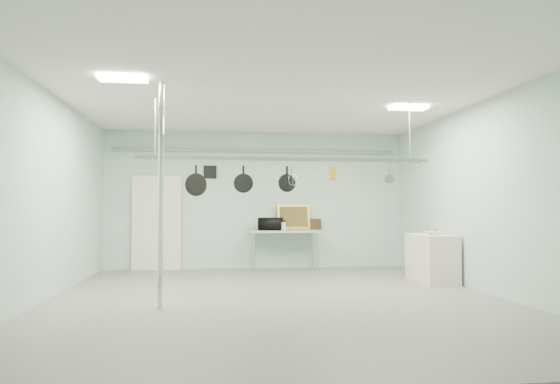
{
  "coord_description": "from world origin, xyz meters",
  "views": [
    {
      "loc": [
        -0.89,
        -7.73,
        1.38
      ],
      "look_at": [
        0.18,
        1.0,
        1.69
      ],
      "focal_mm": 32.0,
      "sensor_mm": 36.0,
      "label": 1
    }
  ],
  "objects": [
    {
      "name": "fruit_bowl",
      "position": [
        3.12,
        1.26,
        0.94
      ],
      "size": [
        0.4,
        0.4,
        0.08
      ],
      "primitive_type": "imported",
      "rotation": [
        0.0,
        0.0,
        -0.28
      ],
      "color": "white",
      "rests_on": "side_cabinet"
    },
    {
      "name": "microwave",
      "position": [
        0.28,
        3.54,
        1.05
      ],
      "size": [
        0.6,
        0.5,
        0.29
      ],
      "primitive_type": "imported",
      "rotation": [
        0.0,
        0.0,
        2.82
      ],
      "color": "black",
      "rests_on": "prep_table"
    },
    {
      "name": "painting_large",
      "position": [
        0.86,
        3.9,
        1.2
      ],
      "size": [
        0.79,
        0.19,
        0.58
      ],
      "primitive_type": "cube",
      "rotation": [
        -0.14,
        0.0,
        0.08
      ],
      "color": "gold",
      "rests_on": "prep_table"
    },
    {
      "name": "light_panel_left",
      "position": [
        -2.2,
        -0.8,
        3.16
      ],
      "size": [
        0.65,
        0.3,
        0.05
      ],
      "primitive_type": "cube",
      "color": "white",
      "rests_on": "ceiling"
    },
    {
      "name": "side_cabinet",
      "position": [
        3.15,
        1.4,
        0.45
      ],
      "size": [
        0.6,
        1.2,
        0.9
      ],
      "primitive_type": "cube",
      "color": "silver",
      "rests_on": "floor"
    },
    {
      "name": "whisk",
      "position": [
        0.29,
        0.3,
        1.91
      ],
      "size": [
        0.24,
        0.24,
        0.35
      ],
      "primitive_type": null,
      "rotation": [
        0.0,
        0.0,
        -0.28
      ],
      "color": "#BBBCC0",
      "rests_on": "pot_rack"
    },
    {
      "name": "wall_vent",
      "position": [
        -1.1,
        3.97,
        2.25
      ],
      "size": [
        0.3,
        0.04,
        0.3
      ],
      "primitive_type": "cube",
      "color": "black",
      "rests_on": "back_wall"
    },
    {
      "name": "pot_rack",
      "position": [
        0.2,
        0.3,
        2.23
      ],
      "size": [
        4.8,
        0.06,
        1.0
      ],
      "color": "#B7B7BC",
      "rests_on": "ceiling"
    },
    {
      "name": "chrome_pole",
      "position": [
        -1.7,
        -0.6,
        1.6
      ],
      "size": [
        0.08,
        0.08,
        3.2
      ],
      "primitive_type": "cylinder",
      "color": "silver",
      "rests_on": "floor"
    },
    {
      "name": "grater",
      "position": [
        0.97,
        0.3,
        1.96
      ],
      "size": [
        0.1,
        0.05,
        0.24
      ],
      "primitive_type": null,
      "rotation": [
        0.0,
        0.0,
        -0.38
      ],
      "color": "gold",
      "rests_on": "pot_rack"
    },
    {
      "name": "light_panel_right",
      "position": [
        2.4,
        0.6,
        3.16
      ],
      "size": [
        0.65,
        0.3,
        0.05
      ],
      "primitive_type": "cube",
      "color": "white",
      "rests_on": "ceiling"
    },
    {
      "name": "coffee_canister",
      "position": [
        0.55,
        3.48,
        1.0
      ],
      "size": [
        0.16,
        0.16,
        0.19
      ],
      "primitive_type": "cylinder",
      "rotation": [
        0.0,
        0.0,
        -0.27
      ],
      "color": "white",
      "rests_on": "prep_table"
    },
    {
      "name": "conduit_pipe",
      "position": [
        0.0,
        3.9,
        2.75
      ],
      "size": [
        6.6,
        0.07,
        0.07
      ],
      "primitive_type": "cylinder",
      "rotation": [
        0.0,
        1.57,
        0.0
      ],
      "color": "gray",
      "rests_on": "back_wall"
    },
    {
      "name": "fruit_cluster",
      "position": [
        3.12,
        1.26,
        0.98
      ],
      "size": [
        0.24,
        0.24,
        0.09
      ],
      "primitive_type": null,
      "color": "#9D2C0E",
      "rests_on": "fruit_bowl"
    },
    {
      "name": "door",
      "position": [
        -2.3,
        3.94,
        1.05
      ],
      "size": [
        1.1,
        0.1,
        2.2
      ],
      "primitive_type": "cube",
      "color": "silver",
      "rests_on": "floor"
    },
    {
      "name": "painting_small",
      "position": [
        1.37,
        3.9,
        1.03
      ],
      "size": [
        0.3,
        0.1,
        0.25
      ],
      "primitive_type": "cube",
      "rotation": [
        -0.17,
        0.0,
        -0.06
      ],
      "color": "#321F11",
      "rests_on": "prep_table"
    },
    {
      "name": "skillet_right",
      "position": [
        0.21,
        0.3,
        1.89
      ],
      "size": [
        0.3,
        0.12,
        0.4
      ],
      "primitive_type": null,
      "rotation": [
        0.0,
        0.0,
        0.2
      ],
      "color": "black",
      "rests_on": "pot_rack"
    },
    {
      "name": "prep_table",
      "position": [
        0.6,
        3.6,
        0.83
      ],
      "size": [
        1.6,
        0.7,
        0.91
      ],
      "color": "#9FBCA8",
      "rests_on": "floor"
    },
    {
      "name": "back_wall",
      "position": [
        0.0,
        3.99,
        1.6
      ],
      "size": [
        7.0,
        0.02,
        3.2
      ],
      "primitive_type": "cube",
      "color": "#9DBCB4",
      "rests_on": "floor"
    },
    {
      "name": "skillet_left",
      "position": [
        -1.26,
        0.3,
        1.84
      ],
      "size": [
        0.36,
        0.21,
        0.5
      ],
      "primitive_type": null,
      "rotation": [
        0.0,
        0.0,
        0.43
      ],
      "color": "black",
      "rests_on": "pot_rack"
    },
    {
      "name": "ceiling",
      "position": [
        0.0,
        0.0,
        3.19
      ],
      "size": [
        7.0,
        8.0,
        0.02
      ],
      "primitive_type": "cube",
      "color": "silver",
      "rests_on": "back_wall"
    },
    {
      "name": "skillet_mid",
      "position": [
        -0.5,
        0.3,
        1.86
      ],
      "size": [
        0.31,
        0.09,
        0.44
      ],
      "primitive_type": null,
      "rotation": [
        0.0,
        0.0,
        -0.11
      ],
      "color": "black",
      "rests_on": "pot_rack"
    },
    {
      "name": "right_wall",
      "position": [
        3.49,
        0.0,
        1.6
      ],
      "size": [
        0.02,
        8.0,
        3.2
      ],
      "primitive_type": "cube",
      "color": "#9DBCB4",
      "rests_on": "floor"
    },
    {
      "name": "saucepan",
      "position": [
        1.93,
        0.3,
        1.95
      ],
      "size": [
        0.18,
        0.14,
        0.27
      ],
      "primitive_type": null,
      "rotation": [
        0.0,
        0.0,
        -0.41
      ],
      "color": "#AAABAF",
      "rests_on": "pot_rack"
    },
    {
      "name": "floor",
      "position": [
        0.0,
        0.0,
        0.0
      ],
      "size": [
        8.0,
        8.0,
        0.0
      ],
      "primitive_type": "plane",
      "color": "gray",
      "rests_on": "ground"
    }
  ]
}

